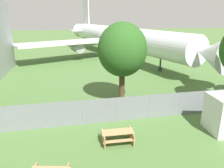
# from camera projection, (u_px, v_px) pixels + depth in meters

# --- Properties ---
(perimeter_fence) EXTENTS (56.07, 0.07, 1.91)m
(perimeter_fence) POSITION_uv_depth(u_px,v_px,m) (117.00, 109.00, 16.24)
(perimeter_fence) COLOR gray
(perimeter_fence) RESTS_ON ground
(airplane) EXTENTS (36.07, 43.92, 11.37)m
(airplane) POSITION_uv_depth(u_px,v_px,m) (119.00, 38.00, 40.44)
(airplane) COLOR silver
(airplane) RESTS_ON ground
(picnic_bench_open_grass) EXTENTS (2.03, 1.47, 0.76)m
(picnic_bench_open_grass) POSITION_uv_depth(u_px,v_px,m) (118.00, 135.00, 13.63)
(picnic_bench_open_grass) COLOR tan
(picnic_bench_open_grass) RESTS_ON ground
(tree_near_hangar) EXTENTS (4.27, 4.27, 7.17)m
(tree_near_hangar) POSITION_uv_depth(u_px,v_px,m) (122.00, 50.00, 18.80)
(tree_near_hangar) COLOR #4C3823
(tree_near_hangar) RESTS_ON ground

